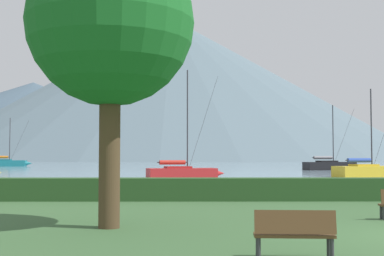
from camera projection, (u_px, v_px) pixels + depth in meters
The scene contains 10 objects.
harbor_water at pixel (210, 163), 149.88m from camera, with size 320.00×246.00×0.00m, color gray.
hedge_line at pixel (319, 189), 24.07m from camera, with size 80.00×1.20×1.00m, color #284C23.
sailboat_slip_0 at pixel (368, 170), 50.96m from camera, with size 7.56×4.16×8.38m.
sailboat_slip_2 at pixel (183, 172), 46.13m from camera, with size 6.92×3.50×9.41m.
sailboat_slip_3 at pixel (7, 163), 101.87m from camera, with size 8.58×3.54×9.19m.
sailboat_slip_7 at pixel (330, 165), 75.65m from camera, with size 8.44×4.02×9.15m.
park_bench_under_tree at pixel (294, 232), 10.35m from camera, with size 1.57×0.58×0.95m.
park_tree at pixel (116, 13), 15.13m from camera, with size 4.69×4.69×8.65m.
distant_hill_west_ridge at pixel (173, 89), 300.84m from camera, with size 265.14×265.14×78.78m, color slate.
distant_hill_central_peak at pixel (33, 120), 364.22m from camera, with size 270.28×270.28×51.77m, color #425666.
Camera 1 is at (-5.81, -13.15, 1.98)m, focal length 50.51 mm.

